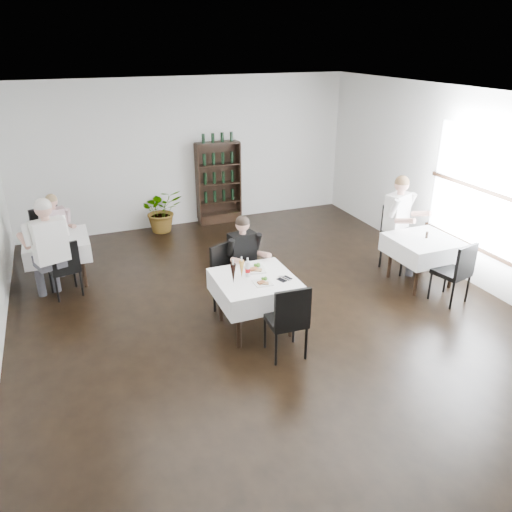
{
  "coord_description": "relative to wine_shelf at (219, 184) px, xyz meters",
  "views": [
    {
      "loc": [
        -2.49,
        -5.49,
        3.68
      ],
      "look_at": [
        -0.2,
        0.2,
        0.99
      ],
      "focal_mm": 35.0,
      "sensor_mm": 36.0,
      "label": 1
    }
  ],
  "objects": [
    {
      "name": "plate_near",
      "position": [
        -0.86,
        -4.51,
        -0.06
      ],
      "size": [
        0.23,
        0.23,
        0.07
      ],
      "color": "white",
      "rests_on": "main_table"
    },
    {
      "name": "diner_left_far",
      "position": [
        -3.27,
        -1.32,
        -0.07
      ],
      "size": [
        0.55,
        0.58,
        1.33
      ],
      "color": "#3F3F47",
      "rests_on": "ground"
    },
    {
      "name": "main_chair_near",
      "position": [
        -0.78,
        -5.1,
        -0.27
      ],
      "size": [
        0.48,
        0.49,
        1.0
      ],
      "color": "black",
      "rests_on": "ground"
    },
    {
      "name": "plate_far",
      "position": [
        -0.8,
        -4.1,
        -0.06
      ],
      "size": [
        0.31,
        0.31,
        0.08
      ],
      "color": "white",
      "rests_on": "main_table"
    },
    {
      "name": "pilsner_dark",
      "position": [
        -1.22,
        -4.36,
        0.06
      ],
      "size": [
        0.08,
        0.08,
        0.34
      ],
      "color": "black",
      "rests_on": "main_table"
    },
    {
      "name": "diner_main",
      "position": [
        -0.79,
        -3.65,
        -0.04
      ],
      "size": [
        0.56,
        0.57,
        1.39
      ],
      "color": "#3F3F47",
      "rests_on": "ground"
    },
    {
      "name": "diner_right_far",
      "position": [
        2.11,
        -3.41,
        0.1
      ],
      "size": [
        0.72,
        0.76,
        1.62
      ],
      "color": "#3F3F47",
      "rests_on": "ground"
    },
    {
      "name": "diner_left_near",
      "position": [
        -3.4,
        -2.48,
        0.11
      ],
      "size": [
        0.7,
        0.75,
        1.64
      ],
      "color": "#3F3F47",
      "rests_on": "ground"
    },
    {
      "name": "room_shell",
      "position": [
        -0.6,
        -4.31,
        0.65
      ],
      "size": [
        9.0,
        9.0,
        9.0
      ],
      "color": "black",
      "rests_on": "ground"
    },
    {
      "name": "main_chair_far",
      "position": [
        -1.05,
        -3.7,
        -0.27
      ],
      "size": [
        0.61,
        0.61,
        1.01
      ],
      "color": "black",
      "rests_on": "ground"
    },
    {
      "name": "right_chair_near",
      "position": [
        2.13,
        -4.76,
        -0.29
      ],
      "size": [
        0.53,
        0.54,
        0.97
      ],
      "color": "black",
      "rests_on": "ground"
    },
    {
      "name": "main_table",
      "position": [
        -0.9,
        -4.31,
        -0.23
      ],
      "size": [
        1.03,
        1.03,
        0.77
      ],
      "color": "black",
      "rests_on": "ground"
    },
    {
      "name": "right_chair_far",
      "position": [
        2.11,
        -3.35,
        -0.2
      ],
      "size": [
        0.63,
        0.63,
        1.13
      ],
      "color": "black",
      "rests_on": "ground"
    },
    {
      "name": "wine_shelf",
      "position": [
        0.0,
        0.0,
        0.0
      ],
      "size": [
        0.9,
        0.28,
        1.75
      ],
      "color": "black",
      "rests_on": "ground"
    },
    {
      "name": "coke_bottle",
      "position": [
        -0.97,
        -4.25,
        0.03
      ],
      "size": [
        0.07,
        0.07,
        0.27
      ],
      "color": "silver",
      "rests_on": "main_table"
    },
    {
      "name": "pepper_mill",
      "position": [
        2.15,
        -4.01,
        -0.03
      ],
      "size": [
        0.05,
        0.05,
        0.1
      ],
      "primitive_type": "cylinder",
      "rotation": [
        0.0,
        0.0,
        -0.2
      ],
      "color": "black",
      "rests_on": "right_table"
    },
    {
      "name": "pilsner_lager",
      "position": [
        -1.06,
        -4.26,
        0.05
      ],
      "size": [
        0.07,
        0.07,
        0.31
      ],
      "color": "#B57F2E",
      "rests_on": "main_table"
    },
    {
      "name": "napkin_cutlery",
      "position": [
        -0.55,
        -4.5,
        -0.07
      ],
      "size": [
        0.2,
        0.18,
        0.02
      ],
      "color": "black",
      "rests_on": "main_table"
    },
    {
      "name": "window_right",
      "position": [
        2.88,
        -4.31,
        0.65
      ],
      "size": [
        0.06,
        2.3,
        1.85
      ],
      "color": "white",
      "rests_on": "room_shell"
    },
    {
      "name": "potted_tree",
      "position": [
        -1.26,
        -0.11,
        -0.4
      ],
      "size": [
        0.86,
        0.76,
        0.9
      ],
      "primitive_type": "imported",
      "rotation": [
        0.0,
        0.0,
        0.07
      ],
      "color": "#2B5B1F",
      "rests_on": "ground"
    },
    {
      "name": "right_table",
      "position": [
        2.1,
        -4.01,
        -0.23
      ],
      "size": [
        0.98,
        0.98,
        0.77
      ],
      "color": "black",
      "rests_on": "ground"
    },
    {
      "name": "left_table",
      "position": [
        -3.3,
        -1.81,
        -0.23
      ],
      "size": [
        0.98,
        0.98,
        0.77
      ],
      "color": "black",
      "rests_on": "ground"
    },
    {
      "name": "left_chair_near",
      "position": [
        -3.23,
        -2.39,
        -0.32
      ],
      "size": [
        0.5,
        0.51,
        0.92
      ],
      "color": "black",
      "rests_on": "ground"
    },
    {
      "name": "left_chair_far",
      "position": [
        -3.38,
        -1.18,
        -0.24
      ],
      "size": [
        0.64,
        0.64,
        1.07
      ],
      "color": "black",
      "rests_on": "ground"
    }
  ]
}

